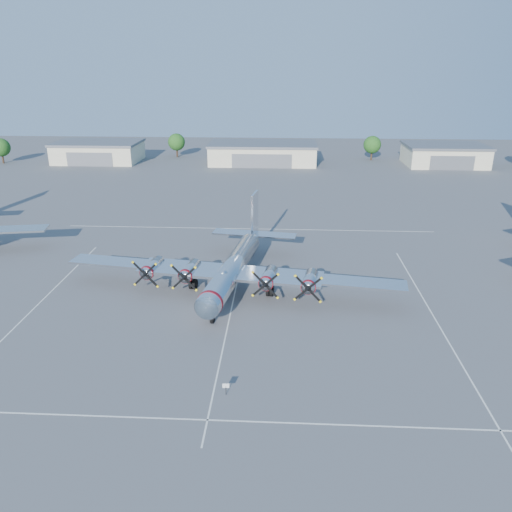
{
  "coord_description": "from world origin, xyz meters",
  "views": [
    {
      "loc": [
        5.38,
        -52.81,
        25.68
      ],
      "look_at": [
        2.31,
        4.6,
        3.2
      ],
      "focal_mm": 35.0,
      "sensor_mm": 36.0,
      "label": 1
    }
  ],
  "objects_px": {
    "main_bomber_b29": "(235,286)",
    "info_placard": "(226,387)",
    "tree_far_west": "(1,147)",
    "tree_east": "(372,145)",
    "tree_west": "(177,142)",
    "hangar_west": "(99,151)",
    "hangar_center": "(263,153)",
    "hangar_east": "(444,155)"
  },
  "relations": [
    {
      "from": "hangar_center",
      "to": "main_bomber_b29",
      "type": "distance_m",
      "value": 79.56
    },
    {
      "from": "tree_west",
      "to": "tree_east",
      "type": "height_order",
      "value": "same"
    },
    {
      "from": "tree_far_west",
      "to": "tree_east",
      "type": "bearing_deg",
      "value": 5.71
    },
    {
      "from": "info_placard",
      "to": "tree_east",
      "type": "bearing_deg",
      "value": 70.24
    },
    {
      "from": "hangar_center",
      "to": "hangar_west",
      "type": "bearing_deg",
      "value": 180.0
    },
    {
      "from": "hangar_center",
      "to": "info_placard",
      "type": "bearing_deg",
      "value": -89.39
    },
    {
      "from": "tree_west",
      "to": "hangar_east",
      "type": "bearing_deg",
      "value": -6.28
    },
    {
      "from": "hangar_west",
      "to": "tree_west",
      "type": "distance_m",
      "value": 21.61
    },
    {
      "from": "hangar_east",
      "to": "tree_east",
      "type": "distance_m",
      "value": 19.04
    },
    {
      "from": "hangar_center",
      "to": "tree_east",
      "type": "distance_m",
      "value": 30.64
    },
    {
      "from": "hangar_west",
      "to": "info_placard",
      "type": "xyz_separation_m",
      "value": [
        46.08,
        -100.76,
        -1.96
      ]
    },
    {
      "from": "hangar_center",
      "to": "tree_east",
      "type": "height_order",
      "value": "tree_east"
    },
    {
      "from": "main_bomber_b29",
      "to": "info_placard",
      "type": "relative_size",
      "value": 37.27
    },
    {
      "from": "info_placard",
      "to": "main_bomber_b29",
      "type": "bearing_deg",
      "value": 88.83
    },
    {
      "from": "tree_far_west",
      "to": "main_bomber_b29",
      "type": "distance_m",
      "value": 102.94
    },
    {
      "from": "tree_far_west",
      "to": "main_bomber_b29",
      "type": "bearing_deg",
      "value": -47.26
    },
    {
      "from": "hangar_east",
      "to": "main_bomber_b29",
      "type": "bearing_deg",
      "value": -121.22
    },
    {
      "from": "tree_west",
      "to": "hangar_center",
      "type": "bearing_deg",
      "value": -17.82
    },
    {
      "from": "info_placard",
      "to": "hangar_center",
      "type": "bearing_deg",
      "value": 86.0
    },
    {
      "from": "hangar_center",
      "to": "info_placard",
      "type": "relative_size",
      "value": 26.62
    },
    {
      "from": "tree_east",
      "to": "tree_west",
      "type": "bearing_deg",
      "value": 177.92
    },
    {
      "from": "hangar_center",
      "to": "tree_far_west",
      "type": "relative_size",
      "value": 4.31
    },
    {
      "from": "hangar_west",
      "to": "main_bomber_b29",
      "type": "bearing_deg",
      "value": -60.6
    },
    {
      "from": "hangar_west",
      "to": "main_bomber_b29",
      "type": "relative_size",
      "value": 0.56
    },
    {
      "from": "hangar_east",
      "to": "main_bomber_b29",
      "type": "relative_size",
      "value": 0.51
    },
    {
      "from": "hangar_west",
      "to": "info_placard",
      "type": "relative_size",
      "value": 21.04
    },
    {
      "from": "hangar_center",
      "to": "info_placard",
      "type": "xyz_separation_m",
      "value": [
        1.08,
        -100.76,
        -1.96
      ]
    },
    {
      "from": "tree_west",
      "to": "tree_east",
      "type": "bearing_deg",
      "value": -2.08
    },
    {
      "from": "tree_east",
      "to": "info_placard",
      "type": "xyz_separation_m",
      "value": [
        -28.92,
        -106.8,
        -3.47
      ]
    },
    {
      "from": "tree_east",
      "to": "info_placard",
      "type": "height_order",
      "value": "tree_east"
    },
    {
      "from": "hangar_center",
      "to": "tree_west",
      "type": "distance_m",
      "value": 26.3
    },
    {
      "from": "tree_west",
      "to": "tree_east",
      "type": "distance_m",
      "value": 55.04
    },
    {
      "from": "hangar_west",
      "to": "tree_west",
      "type": "bearing_deg",
      "value": 21.89
    },
    {
      "from": "main_bomber_b29",
      "to": "info_placard",
      "type": "distance_m",
      "value": 21.3
    },
    {
      "from": "hangar_east",
      "to": "tree_west",
      "type": "distance_m",
      "value": 73.46
    },
    {
      "from": "hangar_east",
      "to": "tree_west",
      "type": "bearing_deg",
      "value": 173.72
    },
    {
      "from": "tree_far_west",
      "to": "tree_east",
      "type": "xyz_separation_m",
      "value": [
        100.0,
        10.0,
        0.0
      ]
    },
    {
      "from": "hangar_west",
      "to": "hangar_center",
      "type": "height_order",
      "value": "same"
    },
    {
      "from": "hangar_west",
      "to": "tree_far_west",
      "type": "bearing_deg",
      "value": -170.99
    },
    {
      "from": "hangar_center",
      "to": "main_bomber_b29",
      "type": "xyz_separation_m",
      "value": [
        -0.2,
        -79.51,
        -2.71
      ]
    },
    {
      "from": "tree_west",
      "to": "hangar_west",
      "type": "bearing_deg",
      "value": -158.11
    },
    {
      "from": "tree_west",
      "to": "info_placard",
      "type": "relative_size",
      "value": 6.18
    }
  ]
}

